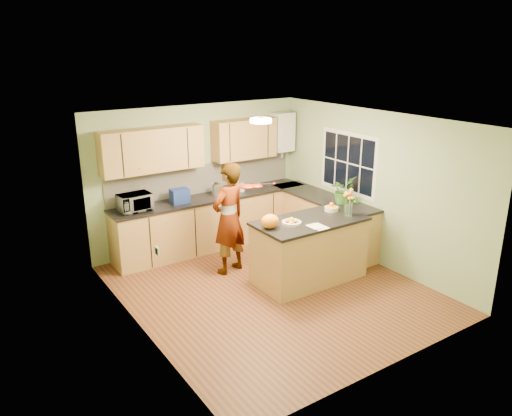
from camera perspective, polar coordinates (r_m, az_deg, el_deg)
floor at (r=7.51m, az=1.79°, el=-9.26°), size 4.50×4.50×0.00m
ceiling at (r=6.73m, az=2.00°, el=9.98°), size 4.00×4.50×0.02m
wall_back at (r=8.87m, az=-6.58°, el=3.65°), size 4.00×0.02×2.50m
wall_front at (r=5.47m, az=15.76°, el=-6.35°), size 4.00×0.02×2.50m
wall_left at (r=6.14m, az=-13.52°, el=-3.42°), size 0.02×4.50×2.50m
wall_right at (r=8.29m, az=13.23°, el=2.25°), size 0.02×4.50×2.50m
back_counter at (r=8.89m, az=-4.93°, el=-1.53°), size 3.64×0.62×0.94m
right_counter at (r=8.91m, az=7.59°, el=-1.58°), size 0.62×2.24×0.94m
splashback at (r=8.92m, az=-5.95°, el=3.41°), size 3.60×0.02×0.52m
upper_cabinets at (r=8.52m, az=-7.25°, el=7.15°), size 3.20×0.34×0.70m
boiler at (r=9.48m, az=3.00°, el=8.68°), size 0.40×0.30×0.86m
window_right at (r=8.62m, az=10.46°, el=5.09°), size 0.01×1.30×1.05m
light_switch at (r=5.61m, az=-11.24°, el=-4.83°), size 0.02×0.09×0.09m
ceiling_lamp at (r=6.98m, az=0.55°, el=9.97°), size 0.30×0.30×0.07m
peninsula_island at (r=7.65m, az=6.10°, el=-4.79°), size 1.70×0.87×0.97m
fruit_dish at (r=7.25m, az=4.10°, el=-1.57°), size 0.28×0.28×0.10m
orange_bowl at (r=7.90m, az=8.62°, el=0.06°), size 0.22×0.22×0.13m
flower_vase at (r=7.64m, az=10.63°, el=1.27°), size 0.25×0.25×0.46m
orange_bag at (r=7.07m, az=1.61°, el=-1.52°), size 0.33×0.30×0.20m
papers at (r=7.19m, az=7.13°, el=-2.12°), size 0.20×0.28×0.01m
violinist at (r=7.75m, az=-3.12°, el=-1.20°), size 0.74×0.59×1.78m
violin at (r=7.51m, az=-1.02°, el=2.47°), size 0.59×0.51×0.15m
microwave at (r=8.12m, az=-13.69°, el=0.62°), size 0.52×0.37×0.28m
blue_box at (r=8.41m, az=-8.71°, el=1.38°), size 0.31×0.23×0.24m
kettle at (r=8.73m, az=-4.59°, el=2.15°), size 0.15×0.15×0.28m
jar_cream at (r=8.98m, az=-2.31°, el=2.50°), size 0.13×0.13×0.18m
jar_white at (r=8.97m, az=-1.64°, el=2.40°), size 0.14×0.14×0.16m
potted_plant at (r=8.37m, az=9.86°, el=2.03°), size 0.49×0.45×0.46m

